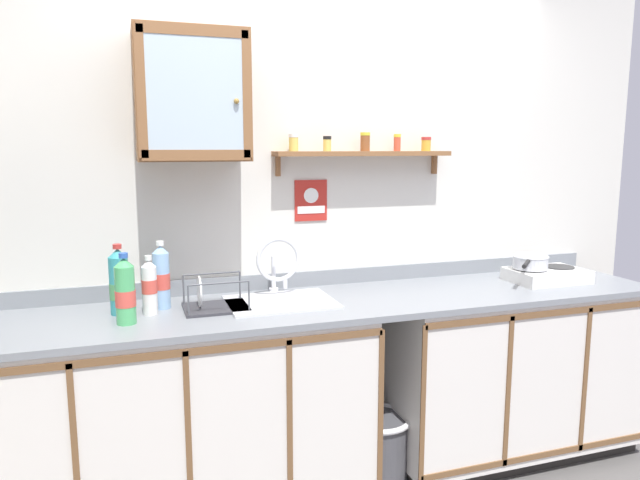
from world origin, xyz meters
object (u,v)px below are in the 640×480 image
object	(u,v)px
warning_sign	(311,201)
bottle_soda_green_3	(125,292)
saucepan	(530,262)
wall_cabinet	(192,96)
dish_rack	(213,304)
bottle_water_blue_1	(161,278)
sink	(280,305)
trash_bin	(379,447)
bottle_opaque_white_2	(149,287)
bottle_detergent_teal_0	(119,283)
hot_plate_stove	(547,275)

from	to	relation	value
warning_sign	bottle_soda_green_3	bearing A→B (deg)	-156.62
saucepan	wall_cabinet	xyz separation A→B (m)	(-1.76, 0.15, 0.83)
saucepan	dish_rack	bearing A→B (deg)	-179.99
dish_rack	bottle_water_blue_1	bearing A→B (deg)	157.04
saucepan	bottle_water_blue_1	size ratio (longest dim) A/B	0.91
bottle_soda_green_3	wall_cabinet	xyz separation A→B (m)	(0.32, 0.25, 0.81)
bottle_water_blue_1	bottle_soda_green_3	world-z (taller)	bottle_water_blue_1
sink	trash_bin	distance (m)	0.88
bottle_opaque_white_2	trash_bin	world-z (taller)	bottle_opaque_white_2
warning_sign	saucepan	bearing A→B (deg)	-14.50
bottle_water_blue_1	bottle_detergent_teal_0	bearing A→B (deg)	-167.77
sink	bottle_detergent_teal_0	size ratio (longest dim) A/B	1.59
bottle_soda_green_3	dish_rack	world-z (taller)	bottle_soda_green_3
hot_plate_stove	bottle_opaque_white_2	bearing A→B (deg)	179.37
trash_bin	dish_rack	bearing A→B (deg)	173.11
bottle_detergent_teal_0	warning_sign	world-z (taller)	warning_sign
dish_rack	trash_bin	xyz separation A→B (m)	(0.79, -0.09, -0.78)
bottle_opaque_white_2	warning_sign	world-z (taller)	warning_sign
bottle_soda_green_3	dish_rack	size ratio (longest dim) A/B	1.04
bottle_soda_green_3	trash_bin	distance (m)	1.46
saucepan	sink	bearing A→B (deg)	178.96
trash_bin	saucepan	bearing A→B (deg)	5.91
saucepan	bottle_opaque_white_2	distance (m)	1.98
hot_plate_stove	wall_cabinet	size ratio (longest dim) A/B	0.70
saucepan	bottle_soda_green_3	distance (m)	2.08
bottle_opaque_white_2	dish_rack	world-z (taller)	bottle_opaque_white_2
hot_plate_stove	saucepan	xyz separation A→B (m)	(-0.10, 0.02, 0.08)
wall_cabinet	trash_bin	world-z (taller)	wall_cabinet
bottle_detergent_teal_0	bottle_water_blue_1	xyz separation A→B (m)	(0.18, 0.04, 0.00)
bottle_soda_green_3	dish_rack	xyz separation A→B (m)	(0.37, 0.10, -0.11)
wall_cabinet	sink	bearing A→B (deg)	-18.57
hot_plate_stove	warning_sign	xyz separation A→B (m)	(-1.25, 0.31, 0.41)
bottle_water_blue_1	bottle_opaque_white_2	xyz separation A→B (m)	(-0.06, -0.09, -0.02)
bottle_water_blue_1	trash_bin	size ratio (longest dim) A/B	0.88
hot_plate_stove	bottle_water_blue_1	bearing A→B (deg)	176.93
bottle_water_blue_1	bottle_soda_green_3	distance (m)	0.25
bottle_opaque_white_2	bottle_detergent_teal_0	bearing A→B (deg)	159.60
bottle_detergent_teal_0	bottle_opaque_white_2	world-z (taller)	bottle_detergent_teal_0
bottle_detergent_teal_0	trash_bin	size ratio (longest dim) A/B	0.89
saucepan	warning_sign	size ratio (longest dim) A/B	1.34
hot_plate_stove	saucepan	world-z (taller)	saucepan
sink	bottle_opaque_white_2	distance (m)	0.61
dish_rack	warning_sign	distance (m)	0.76
sink	warning_sign	bearing A→B (deg)	48.56
bottle_water_blue_1	bottle_opaque_white_2	bearing A→B (deg)	-123.26
dish_rack	trash_bin	bearing A→B (deg)	-6.89
bottle_detergent_teal_0	bottle_water_blue_1	distance (m)	0.19
wall_cabinet	warning_sign	size ratio (longest dim) A/B	2.72
sink	bottle_detergent_teal_0	bearing A→B (deg)	177.83
saucepan	bottle_detergent_teal_0	bearing A→B (deg)	178.57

